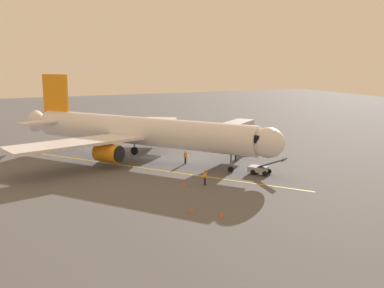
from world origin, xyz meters
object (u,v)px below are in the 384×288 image
Objects in this scene: ground_crew_wing_walker at (236,155)px; safety_cone_nose_left at (222,215)px; ground_crew_loader at (185,157)px; ground_crew_marshaller at (205,177)px; safety_cone_nose_right at (191,209)px; safety_cone_wing_port at (184,184)px; jet_bridge at (230,134)px; safety_cone_wing_starboard at (283,159)px; belt_loader_near_nose at (260,168)px; airplane at (139,131)px.

ground_crew_wing_walker is 22.27m from safety_cone_nose_left.
ground_crew_loader is at bearing -104.32° from safety_cone_nose_left.
ground_crew_marshaller is 10.42m from safety_cone_nose_left.
safety_cone_nose_right is 8.49m from safety_cone_wing_port.
ground_crew_loader is at bearing -111.46° from safety_cone_nose_right.
ground_crew_marshaller reaches higher than safety_cone_nose_left.
safety_cone_wing_starboard is at bearing 157.88° from jet_bridge.
jet_bridge is 18.59× the size of safety_cone_wing_starboard.
safety_cone_nose_left is at bearing 75.68° from ground_crew_loader.
safety_cone_nose_left is at bearing 72.71° from ground_crew_marshaller.
jet_bridge is at bearing -120.52° from safety_cone_nose_left.
safety_cone_nose_right is 1.00× the size of safety_cone_wing_port.
ground_crew_wing_walker is at bearing -130.22° from safety_cone_nose_right.
ground_crew_wing_walker is at bearing -122.52° from safety_cone_nose_left.
safety_cone_wing_port is (10.46, 1.04, -0.44)m from belt_loader_near_nose.
belt_loader_near_nose is (-11.07, 13.45, -3.29)m from airplane.
belt_loader_near_nose is (0.65, 7.25, -0.17)m from ground_crew_wing_walker.
airplane reaches higher than ground_crew_marshaller.
ground_crew_marshaller is (-2.85, 15.04, -3.12)m from airplane.
safety_cone_wing_port and safety_cone_wing_starboard have the same top height.
safety_cone_nose_right is (13.23, 16.86, -3.49)m from jet_bridge.
safety_cone_wing_starboard is (-18.19, -16.53, 0.00)m from safety_cone_nose_left.
ground_crew_marshaller is 12.52m from ground_crew_wing_walker.
ground_crew_loader reaches higher than safety_cone_wing_port.
ground_crew_wing_walker is (-0.59, 0.53, -2.88)m from jet_bridge.
safety_cone_wing_starboard is at bearing -143.95° from belt_loader_near_nose.
ground_crew_wing_walker is at bearing 152.11° from airplane.
safety_cone_nose_left is 10.52m from safety_cone_wing_port.
ground_crew_wing_walker is (-8.87, -8.84, 0.00)m from ground_crew_marshaller.
safety_cone_wing_port is (-0.61, 14.49, -3.73)m from airplane.
airplane is 22.94m from safety_cone_nose_right.
jet_bridge is 18.59× the size of safety_cone_nose_right.
jet_bridge is 14.16m from safety_cone_wing_port.
airplane is 14.97m from safety_cone_wing_port.
safety_cone_nose_right is at bearing 51.89° from jet_bridge.
safety_cone_wing_port is at bearing -94.70° from safety_cone_nose_left.
belt_loader_near_nose reaches higher than ground_crew_loader.
belt_loader_near_nose is (-6.12, 8.85, -0.17)m from ground_crew_loader.
ground_crew_wing_walker is 7.28m from belt_loader_near_nose.
safety_cone_nose_right is (13.17, 9.09, -0.44)m from belt_loader_near_nose.
safety_cone_wing_starboard is at bearing 163.52° from ground_crew_loader.
ground_crew_loader is 3.11× the size of safety_cone_wing_starboard.
ground_crew_wing_walker is (-11.72, 6.20, -3.12)m from airplane.
ground_crew_loader is 19.28m from safety_cone_nose_right.
safety_cone_nose_right is at bearing 49.78° from ground_crew_wing_walker.
ground_crew_marshaller is at bearing 44.88° from ground_crew_wing_walker.
ground_crew_wing_walker is at bearing -19.83° from safety_cone_wing_starboard.
ground_crew_wing_walker is 21.40m from safety_cone_nose_right.
ground_crew_loader is (-4.95, 4.60, -3.12)m from airplane.
airplane reaches higher than safety_cone_nose_left.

